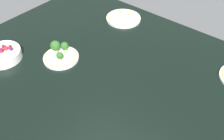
% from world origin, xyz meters
% --- Properties ---
extents(dining_table, '(1.52, 1.14, 0.04)m').
position_xyz_m(dining_table, '(0.00, 0.00, 0.02)').
color(dining_table, black).
rests_on(dining_table, ground).
extents(bowl_berries, '(0.18, 0.18, 0.06)m').
position_xyz_m(bowl_berries, '(0.47, 0.25, 0.07)').
color(bowl_berries, white).
rests_on(bowl_berries, dining_table).
extents(plate_broccoli, '(0.17, 0.17, 0.08)m').
position_xyz_m(plate_broccoli, '(0.26, 0.08, 0.06)').
color(plate_broccoli, white).
rests_on(plate_broccoli, dining_table).
extents(plate_eggs, '(0.20, 0.20, 0.05)m').
position_xyz_m(plate_eggs, '(0.24, -0.40, 0.05)').
color(plate_eggs, white).
rests_on(plate_eggs, dining_table).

